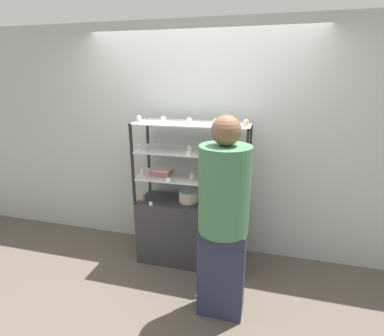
% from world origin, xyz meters
% --- Properties ---
extents(ground_plane, '(20.00, 20.00, 0.00)m').
position_xyz_m(ground_plane, '(0.00, 0.00, 0.00)').
color(ground_plane, brown).
extents(back_wall, '(8.00, 0.05, 2.60)m').
position_xyz_m(back_wall, '(0.00, 0.37, 1.30)').
color(back_wall, '#A8B2AD').
rests_on(back_wall, ground_plane).
extents(display_base, '(1.18, 0.45, 0.72)m').
position_xyz_m(display_base, '(0.00, 0.00, 0.36)').
color(display_base, '#333338').
rests_on(display_base, ground_plane).
extents(display_riser_lower, '(1.18, 0.45, 0.29)m').
position_xyz_m(display_riser_lower, '(0.00, 0.00, 0.99)').
color(display_riser_lower, black).
rests_on(display_riser_lower, display_base).
extents(display_riser_middle, '(1.18, 0.45, 0.29)m').
position_xyz_m(display_riser_middle, '(0.00, 0.00, 1.27)').
color(display_riser_middle, black).
rests_on(display_riser_middle, display_riser_lower).
extents(display_riser_upper, '(1.18, 0.45, 0.29)m').
position_xyz_m(display_riser_upper, '(0.00, 0.00, 1.56)').
color(display_riser_upper, black).
rests_on(display_riser_upper, display_riser_middle).
extents(layer_cake_centerpiece, '(0.22, 0.22, 0.12)m').
position_xyz_m(layer_cake_centerpiece, '(-0.04, 0.01, 0.78)').
color(layer_cake_centerpiece, beige).
rests_on(layer_cake_centerpiece, display_base).
extents(sheet_cake_frosted, '(0.19, 0.17, 0.06)m').
position_xyz_m(sheet_cake_frosted, '(-0.34, 0.00, 1.04)').
color(sheet_cake_frosted, '#C66660').
rests_on(sheet_cake_frosted, display_riser_lower).
extents(cupcake_0, '(0.05, 0.05, 0.07)m').
position_xyz_m(cupcake_0, '(-0.55, -0.08, 0.75)').
color(cupcake_0, '#CCB28C').
rests_on(cupcake_0, display_base).
extents(cupcake_1, '(0.05, 0.05, 0.07)m').
position_xyz_m(cupcake_1, '(0.52, -0.10, 0.75)').
color(cupcake_1, white).
rests_on(cupcake_1, display_base).
extents(price_tag_0, '(0.04, 0.00, 0.04)m').
position_xyz_m(price_tag_0, '(-0.40, -0.20, 0.74)').
color(price_tag_0, white).
rests_on(price_tag_0, display_base).
extents(cupcake_2, '(0.05, 0.05, 0.06)m').
position_xyz_m(cupcake_2, '(-0.55, -0.04, 1.04)').
color(cupcake_2, white).
rests_on(cupcake_2, display_riser_lower).
extents(cupcake_3, '(0.05, 0.05, 0.06)m').
position_xyz_m(cupcake_3, '(0.01, -0.05, 1.04)').
color(cupcake_3, white).
rests_on(cupcake_3, display_riser_lower).
extents(cupcake_4, '(0.05, 0.05, 0.06)m').
position_xyz_m(cupcake_4, '(0.28, -0.04, 1.04)').
color(cupcake_4, '#CCB28C').
rests_on(cupcake_4, display_riser_lower).
extents(cupcake_5, '(0.05, 0.05, 0.06)m').
position_xyz_m(cupcake_5, '(0.53, -0.07, 1.04)').
color(cupcake_5, '#CCB28C').
rests_on(cupcake_5, display_riser_lower).
extents(price_tag_1, '(0.04, 0.00, 0.04)m').
position_xyz_m(price_tag_1, '(-0.19, -0.20, 1.03)').
color(price_tag_1, white).
rests_on(price_tag_1, display_riser_lower).
extents(cupcake_6, '(0.06, 0.06, 0.07)m').
position_xyz_m(cupcake_6, '(-0.54, -0.10, 1.32)').
color(cupcake_6, white).
rests_on(cupcake_6, display_riser_middle).
extents(cupcake_7, '(0.06, 0.06, 0.07)m').
position_xyz_m(cupcake_7, '(-0.01, -0.04, 1.32)').
color(cupcake_7, white).
rests_on(cupcake_7, display_riser_middle).
extents(cupcake_8, '(0.06, 0.06, 0.07)m').
position_xyz_m(cupcake_8, '(0.52, -0.10, 1.32)').
color(cupcake_8, beige).
rests_on(cupcake_8, display_riser_middle).
extents(price_tag_2, '(0.04, 0.00, 0.04)m').
position_xyz_m(price_tag_2, '(0.02, -0.20, 1.32)').
color(price_tag_2, white).
rests_on(price_tag_2, display_riser_middle).
extents(cupcake_9, '(0.05, 0.05, 0.07)m').
position_xyz_m(cupcake_9, '(-0.54, -0.07, 1.61)').
color(cupcake_9, '#CCB28C').
rests_on(cupcake_9, display_riser_upper).
extents(cupcake_10, '(0.05, 0.05, 0.07)m').
position_xyz_m(cupcake_10, '(-0.28, -0.07, 1.61)').
color(cupcake_10, beige).
rests_on(cupcake_10, display_riser_upper).
extents(cupcake_11, '(0.05, 0.05, 0.07)m').
position_xyz_m(cupcake_11, '(0.00, -0.11, 1.61)').
color(cupcake_11, beige).
rests_on(cupcake_11, display_riser_upper).
extents(cupcake_12, '(0.05, 0.05, 0.07)m').
position_xyz_m(cupcake_12, '(0.26, -0.11, 1.61)').
color(cupcake_12, white).
rests_on(cupcake_12, display_riser_upper).
extents(cupcake_13, '(0.05, 0.05, 0.07)m').
position_xyz_m(cupcake_13, '(0.54, -0.07, 1.61)').
color(cupcake_13, '#CCB28C').
rests_on(cupcake_13, display_riser_upper).
extents(price_tag_3, '(0.04, 0.00, 0.04)m').
position_xyz_m(price_tag_3, '(0.35, -0.20, 1.60)').
color(price_tag_3, white).
rests_on(price_tag_3, display_riser_upper).
extents(donut_glazed, '(0.14, 0.14, 0.04)m').
position_xyz_m(donut_glazed, '(0.37, 0.02, 1.60)').
color(donut_glazed, '#EFB2BC').
rests_on(donut_glazed, display_riser_upper).
extents(customer_figure, '(0.41, 0.41, 1.76)m').
position_xyz_m(customer_figure, '(0.45, -0.70, 0.94)').
color(customer_figure, '#282D47').
rests_on(customer_figure, ground_plane).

